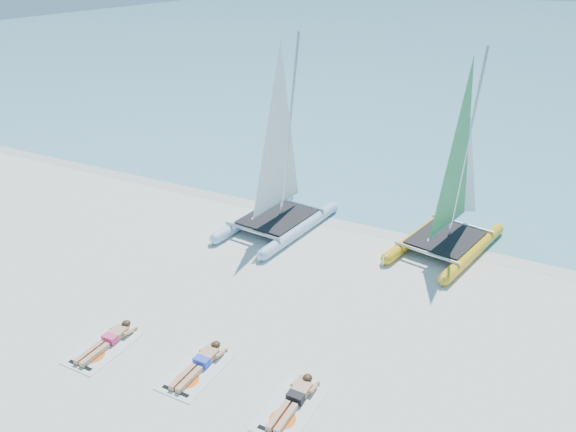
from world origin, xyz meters
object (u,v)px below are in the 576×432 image
Objects in this scene: sunbather_c at (295,399)px; towel_c at (290,408)px; catamaran_blue at (278,173)px; sunbather_a at (109,340)px; towel_b at (196,371)px; catamaran_yellow at (458,186)px; sunbather_b at (201,362)px; towel_a at (104,348)px.

towel_c is at bearing -90.00° from sunbather_c.
towel_c is at bearing -53.71° from catamaran_blue.
towel_b is at bearing 3.78° from sunbather_a.
sunbather_c reaches higher than towel_b.
towel_c is at bearing 1.66° from sunbather_a.
catamaran_yellow is 9.42m from towel_c.
sunbather_b is (-3.70, -8.90, -1.92)m from catamaran_yellow.
sunbather_c is (4.96, 0.53, 0.11)m from towel_a.
sunbather_c is at bearing -53.06° from catamaran_blue.
sunbather_c is at bearing 3.87° from sunbather_a.
sunbather_a is 2.52m from sunbather_b.
sunbather_a is (-0.54, -7.71, -1.87)m from catamaran_blue.
catamaran_blue is at bearing 86.12° from towel_a.
catamaran_yellow is 10.02m from towel_b.
sunbather_a reaches higher than towel_c.
towel_b is (1.96, -7.55, -1.98)m from catamaran_blue.
towel_a is at bearing -90.00° from sunbather_a.
sunbather_c reaches higher than towel_a.
towel_b is at bearing -100.83° from catamaran_yellow.
catamaran_yellow is 3.50× the size of towel_c.
towel_a is 1.00× the size of towel_b.
catamaran_yellow is at bearing 56.74° from towel_a.
sunbather_c is at bearing 3.97° from towel_b.
towel_c is at bearing -86.44° from catamaran_yellow.
catamaran_yellow is at bearing 67.43° from sunbather_b.
towel_b is 0.22m from sunbather_b.
sunbather_a is at bearing -176.22° from towel_b.
catamaran_blue reaches higher than towel_a.
sunbather_b is at bearing 8.14° from sunbather_a.
catamaran_yellow is 3.50× the size of towel_b.
sunbather_c is at bearing 90.00° from towel_c.
towel_b is at bearing 8.14° from towel_a.
towel_b is 1.07× the size of sunbather_c.
catamaran_blue reaches higher than sunbather_b.
sunbather_b reaches higher than towel_a.
catamaran_yellow is 3.50× the size of towel_a.
sunbather_b is (0.00, 0.19, 0.11)m from towel_b.
towel_b is at bearing -69.43° from catamaran_blue.
towel_a is (-0.54, -7.90, -1.98)m from catamaran_blue.
sunbather_a is 1.00× the size of sunbather_c.
sunbather_a is 0.93× the size of towel_c.
sunbather_a is at bearing -171.86° from sunbather_b.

